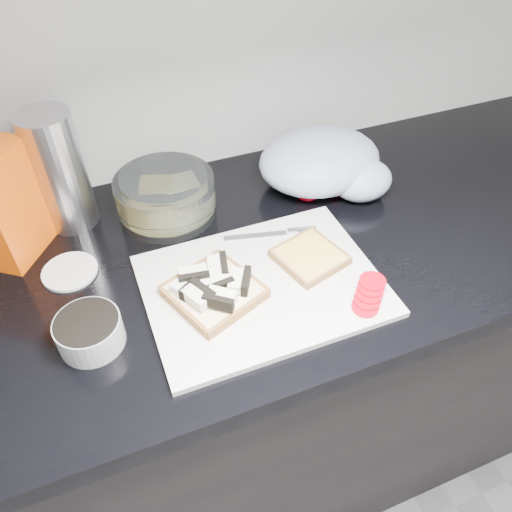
{
  "coord_description": "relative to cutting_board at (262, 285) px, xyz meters",
  "views": [
    {
      "loc": [
        -0.16,
        0.55,
        1.54
      ],
      "look_at": [
        0.07,
        1.12,
        0.95
      ],
      "focal_mm": 35.0,
      "sensor_mm": 36.0,
      "label": 1
    }
  ],
  "objects": [
    {
      "name": "bread_right",
      "position": [
        0.1,
        0.02,
        0.01
      ],
      "size": [
        0.14,
        0.14,
        0.02
      ],
      "rotation": [
        0.0,
        0.0,
        0.27
      ],
      "color": "beige",
      "rests_on": "cutting_board"
    },
    {
      "name": "cutting_board",
      "position": [
        0.0,
        0.0,
        0.0
      ],
      "size": [
        0.4,
        0.3,
        0.01
      ],
      "primitive_type": "cube",
      "color": "silver",
      "rests_on": "countertop"
    },
    {
      "name": "glass_bowl",
      "position": [
        -0.1,
        0.26,
        0.03
      ],
      "size": [
        0.2,
        0.2,
        0.08
      ],
      "rotation": [
        0.0,
        0.0,
        -0.34
      ],
      "color": "silver",
      "rests_on": "countertop"
    },
    {
      "name": "seed_tub",
      "position": [
        -0.29,
        -0.01,
        0.02
      ],
      "size": [
        0.1,
        0.1,
        0.05
      ],
      "color": "gray",
      "rests_on": "countertop"
    },
    {
      "name": "tub_lid",
      "position": [
        -0.31,
        0.16,
        -0.0
      ],
      "size": [
        0.11,
        0.11,
        0.01
      ],
      "primitive_type": "cylinder",
      "rotation": [
        0.0,
        0.0,
        -0.16
      ],
      "color": "silver",
      "rests_on": "countertop"
    },
    {
      "name": "grocery_bag",
      "position": [
        0.24,
        0.23,
        0.05
      ],
      "size": [
        0.27,
        0.24,
        0.12
      ],
      "rotation": [
        0.0,
        0.0,
        -0.02
      ],
      "color": "silver",
      "rests_on": "countertop"
    },
    {
      "name": "knife",
      "position": [
        0.08,
        0.11,
        0.01
      ],
      "size": [
        0.18,
        0.05,
        0.01
      ],
      "rotation": [
        0.0,
        0.0,
        -0.24
      ],
      "color": "#B7B7BC",
      "rests_on": "cutting_board"
    },
    {
      "name": "bread_left",
      "position": [
        -0.09,
        0.0,
        0.02
      ],
      "size": [
        0.18,
        0.18,
        0.04
      ],
      "rotation": [
        0.0,
        0.0,
        0.37
      ],
      "color": "beige",
      "rests_on": "cutting_board"
    },
    {
      "name": "tomato_slices",
      "position": [
        0.15,
        -0.1,
        0.02
      ],
      "size": [
        0.09,
        0.09,
        0.02
      ],
      "rotation": [
        0.0,
        0.0,
        0.35
      ],
      "color": "#B10413",
      "rests_on": "cutting_board"
    },
    {
      "name": "countertop",
      "position": [
        -0.07,
        0.11,
        -0.03
      ],
      "size": [
        3.5,
        0.64,
        0.04
      ],
      "primitive_type": "cube",
      "color": "black",
      "rests_on": "base_cabinet"
    },
    {
      "name": "steel_canister",
      "position": [
        -0.28,
        0.31,
        0.11
      ],
      "size": [
        0.1,
        0.1,
        0.23
      ],
      "primitive_type": "cylinder",
      "color": "#ACACB1",
      "rests_on": "countertop"
    },
    {
      "name": "whole_tomatoes",
      "position": [
        0.21,
        0.2,
        0.02
      ],
      "size": [
        0.12,
        0.07,
        0.06
      ],
      "rotation": [
        0.0,
        0.0,
        0.22
      ],
      "color": "#B10413",
      "rests_on": "countertop"
    },
    {
      "name": "base_cabinet",
      "position": [
        -0.07,
        0.11,
        -0.48
      ],
      "size": [
        3.5,
        0.6,
        0.86
      ],
      "primitive_type": "cube",
      "color": "black",
      "rests_on": "ground"
    }
  ]
}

